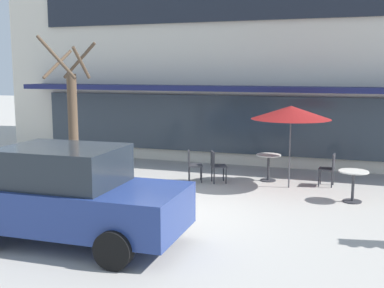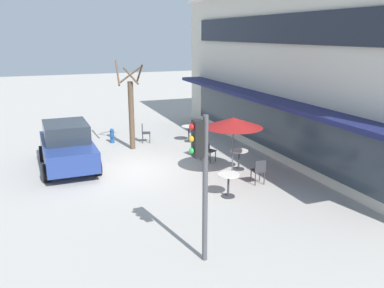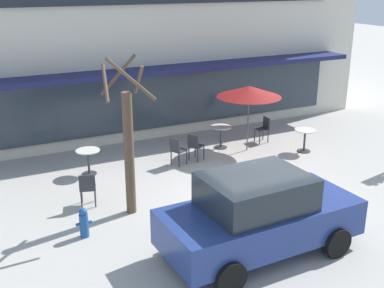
{
  "view_description": "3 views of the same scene",
  "coord_description": "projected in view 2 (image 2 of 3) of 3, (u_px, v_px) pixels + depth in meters",
  "views": [
    {
      "loc": [
        3.73,
        -9.38,
        3.12
      ],
      "look_at": [
        -0.51,
        2.87,
        1.13
      ],
      "focal_mm": 45.0,
      "sensor_mm": 36.0,
      "label": 1
    },
    {
      "loc": [
        14.61,
        -2.98,
        5.04
      ],
      "look_at": [
        0.43,
        2.45,
        0.92
      ],
      "focal_mm": 38.0,
      "sensor_mm": 36.0,
      "label": 2
    },
    {
      "loc": [
        -6.37,
        -9.44,
        5.52
      ],
      "look_at": [
        -0.35,
        2.68,
        0.81
      ],
      "focal_mm": 45.0,
      "sensor_mm": 36.0,
      "label": 3
    }
  ],
  "objects": [
    {
      "name": "parked_sedan",
      "position": [
        67.0,
        146.0,
        15.62
      ],
      "size": [
        4.25,
        2.11,
        1.76
      ],
      "color": "navy",
      "rests_on": "ground"
    },
    {
      "name": "cafe_table_by_tree",
      "position": [
        189.0,
        131.0,
        19.58
      ],
      "size": [
        0.7,
        0.7,
        0.76
      ],
      "color": "#333338",
      "rests_on": "ground"
    },
    {
      "name": "patio_umbrella_green_folded",
      "position": [
        233.0,
        123.0,
        14.29
      ],
      "size": [
        2.1,
        2.1,
        2.2
      ],
      "color": "#4C4C51",
      "rests_on": "ground"
    },
    {
      "name": "cafe_chair_1",
      "position": [
        200.0,
        145.0,
        17.02
      ],
      "size": [
        0.52,
        0.52,
        0.89
      ],
      "color": "#333338",
      "rests_on": "ground"
    },
    {
      "name": "ground_plane",
      "position": [
        128.0,
        170.0,
        15.51
      ],
      "size": [
        80.0,
        80.0,
        0.0
      ],
      "primitive_type": "plane",
      "color": "#ADA8A0"
    },
    {
      "name": "street_tree",
      "position": [
        131.0,
        110.0,
        17.99
      ],
      "size": [
        1.11,
        1.2,
        3.95
      ],
      "color": "brown",
      "rests_on": "ground"
    },
    {
      "name": "building_facade",
      "position": [
        347.0,
        67.0,
        18.0
      ],
      "size": [
        17.79,
        9.1,
        7.26
      ],
      "color": "beige",
      "rests_on": "ground"
    },
    {
      "name": "cafe_table_near_wall",
      "position": [
        239.0,
        156.0,
        15.5
      ],
      "size": [
        0.7,
        0.7,
        0.76
      ],
      "color": "#333338",
      "rests_on": "ground"
    },
    {
      "name": "fire_hydrant",
      "position": [
        112.0,
        136.0,
        19.35
      ],
      "size": [
        0.36,
        0.2,
        0.71
      ],
      "color": "#1E4C8C",
      "rests_on": "ground"
    },
    {
      "name": "traffic_light_pole",
      "position": [
        201.0,
        166.0,
        8.75
      ],
      "size": [
        0.26,
        0.44,
        3.4
      ],
      "color": "#47474C",
      "rests_on": "ground"
    },
    {
      "name": "cafe_chair_0",
      "position": [
        259.0,
        170.0,
        13.95
      ],
      "size": [
        0.42,
        0.42,
        0.89
      ],
      "color": "#333338",
      "rests_on": "ground"
    },
    {
      "name": "cafe_chair_3",
      "position": [
        208.0,
        149.0,
        16.46
      ],
      "size": [
        0.54,
        0.54,
        0.89
      ],
      "color": "#333338",
      "rests_on": "ground"
    },
    {
      "name": "cafe_table_streetside",
      "position": [
        228.0,
        181.0,
        12.88
      ],
      "size": [
        0.7,
        0.7,
        0.76
      ],
      "color": "#333338",
      "rests_on": "ground"
    },
    {
      "name": "cafe_chair_2",
      "position": [
        144.0,
        132.0,
        19.37
      ],
      "size": [
        0.49,
        0.49,
        0.89
      ],
      "color": "#333338",
      "rests_on": "ground"
    }
  ]
}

